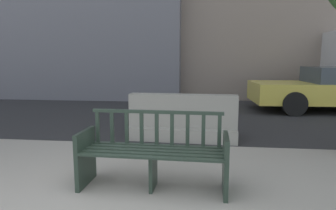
{
  "coord_description": "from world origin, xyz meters",
  "views": [
    {
      "loc": [
        1.17,
        -2.36,
        1.49
      ],
      "look_at": [
        0.63,
        2.39,
        0.75
      ],
      "focal_mm": 32.0,
      "sensor_mm": 36.0,
      "label": 1
    }
  ],
  "objects": [
    {
      "name": "street_bench",
      "position": [
        0.63,
        0.92,
        0.4
      ],
      "size": [
        1.71,
        0.58,
        0.88
      ],
      "color": "#28382D",
      "rests_on": "ground"
    },
    {
      "name": "street_asphalt",
      "position": [
        0.0,
        8.7,
        0.0
      ],
      "size": [
        120.0,
        12.0,
        0.01
      ],
      "primitive_type": "cube",
      "color": "#28282B",
      "rests_on": "ground"
    },
    {
      "name": "jersey_barrier_centre",
      "position": [
        0.82,
        3.12,
        0.34
      ],
      "size": [
        2.03,
        0.77,
        0.84
      ],
      "color": "gray",
      "rests_on": "ground"
    }
  ]
}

